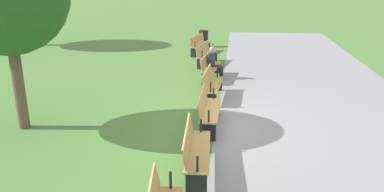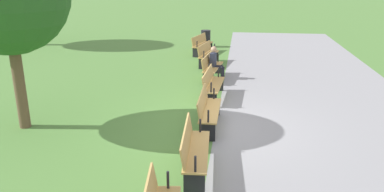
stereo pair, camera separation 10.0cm
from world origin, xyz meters
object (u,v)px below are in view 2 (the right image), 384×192
Objects in this scene: bench_0 at (202,44)px; person_seated at (216,62)px; bench_2 at (211,66)px; bench_3 at (212,84)px; bench_1 at (207,54)px; bench_5 at (193,149)px; trash_bin at (206,39)px; bench_4 at (208,109)px.

person_seated is (4.44, 0.98, 0.16)m from bench_0.
person_seated is (-0.05, 0.15, 0.16)m from bench_2.
bench_3 is (2.27, 0.21, 0.00)m from bench_2.
bench_2 is at bearing 19.32° from bench_1.
bench_1 is 1.02× the size of bench_5.
bench_2 is (4.49, 0.83, 0.00)m from bench_0.
bench_0 is 1.86m from trash_bin.
bench_3 is at bearing 12.30° from bench_2.
bench_4 is at bearing 21.09° from bench_0.
bench_2 is 6.39m from trash_bin.
bench_2 is 2.15× the size of trash_bin.
bench_2 is 1.01× the size of bench_3.
bench_2 is at bearing -176.49° from bench_4.
trash_bin is at bearing -165.69° from bench_2.
bench_1 is at bearing 179.99° from bench_5.
bench_3 is at bearing 176.48° from bench_5.
bench_0 is 4.55m from person_seated.
bench_3 is at bearing -178.25° from bench_4.
bench_3 is (6.76, 1.04, 0.00)m from bench_0.
bench_4 is at bearing 15.82° from bench_1.
bench_1 is 9.11m from bench_5.
bench_2 is 6.84m from bench_5.
person_seated reaches higher than bench_0.
bench_0 and bench_5 have the same top height.
bench_1 is at bearing 26.35° from bench_0.
person_seated is (2.21, 0.50, 0.16)m from bench_1.
person_seated is at bearing 8.67° from trash_bin.
bench_3 and bench_5 have the same top height.
bench_2 is at bearing 7.27° from trash_bin.
bench_0 and bench_2 have the same top height.
bench_4 is at bearing 5.27° from bench_3.
bench_0 is at bearing -157.17° from bench_1.
person_seated is at bearing 115.68° from bench_2.
bench_1 is 1.01× the size of bench_2.
bench_4 is (2.28, 0.07, 0.00)m from bench_3.
bench_4 is 2.10× the size of trash_bin.
bench_0 is at bearing -167.71° from bench_3.
bench_5 is at bearing 19.34° from bench_0.
bench_2 is 1.01× the size of bench_5.
bench_0 is at bearing -162.44° from bench_2.
bench_4 is 10.95m from trash_bin.
bench_1 and bench_2 have the same top height.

